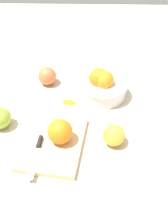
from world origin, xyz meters
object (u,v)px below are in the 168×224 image
object	(u,v)px
orange_on_board	(60,132)
knife	(37,151)
apple_back_right	(114,135)
apple_front_center	(0,118)
bowl	(103,86)
apple_front_left	(47,76)
cutting_board	(54,143)

from	to	relation	value
orange_on_board	knife	xyz separation A→B (m)	(0.05, -0.07, -0.03)
apple_back_right	apple_front_center	bearing A→B (deg)	-100.05
knife	apple_front_center	size ratio (longest dim) A/B	2.08
bowl	apple_front_left	world-z (taller)	bowl
bowl	cutting_board	xyz separation A→B (m)	(0.26, -0.16, -0.04)
knife	apple_back_right	size ratio (longest dim) A/B	2.24
apple_front_left	apple_back_right	size ratio (longest dim) A/B	1.07
orange_on_board	apple_back_right	world-z (taller)	orange_on_board
cutting_board	apple_back_right	bearing A→B (deg)	93.76
orange_on_board	bowl	bearing A→B (deg)	151.74
bowl	apple_front_center	size ratio (longest dim) A/B	2.38
apple_front_center	apple_back_right	world-z (taller)	apple_front_center
cutting_board	apple_front_center	bearing A→B (deg)	-112.85
bowl	apple_front_left	bearing A→B (deg)	-108.11
cutting_board	apple_back_right	world-z (taller)	apple_back_right
bowl	apple_back_right	bearing A→B (deg)	6.02
bowl	knife	xyz separation A→B (m)	(0.30, -0.20, -0.02)
knife	apple_front_center	xyz separation A→B (m)	(-0.12, -0.14, 0.01)
knife	bowl	bearing A→B (deg)	146.19
knife	apple_back_right	bearing A→B (deg)	104.10
apple_back_right	bowl	bearing A→B (deg)	-173.98
knife	apple_front_left	xyz separation A→B (m)	(-0.38, -0.02, 0.01)
cutting_board	apple_front_center	distance (m)	0.20
cutting_board	bowl	bearing A→B (deg)	148.14
cutting_board	knife	xyz separation A→B (m)	(0.05, -0.04, 0.01)
knife	apple_front_left	bearing A→B (deg)	-177.03
bowl	apple_back_right	size ratio (longest dim) A/B	2.56
apple_front_center	apple_front_left	size ratio (longest dim) A/B	1.01
bowl	knife	world-z (taller)	bowl
apple_back_right	cutting_board	bearing A→B (deg)	-86.24
cutting_board	knife	size ratio (longest dim) A/B	1.58
apple_front_center	apple_back_right	size ratio (longest dim) A/B	1.08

